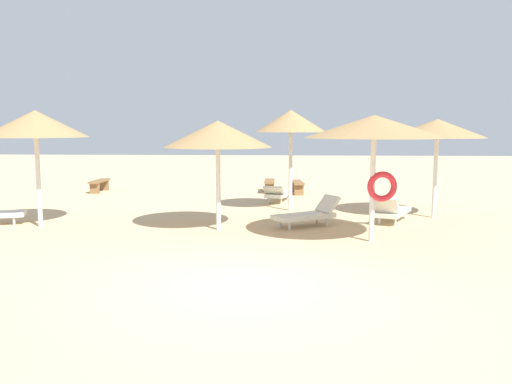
# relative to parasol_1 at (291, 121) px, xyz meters

# --- Properties ---
(ground_plane) EXTENTS (80.00, 80.00, 0.00)m
(ground_plane) POSITION_rel_parasol_1_xyz_m (-0.81, -7.89, -2.80)
(ground_plane) COLOR #D1B284
(parasol_1) EXTENTS (2.20, 2.20, 3.16)m
(parasol_1) POSITION_rel_parasol_1_xyz_m (0.00, 0.00, 0.00)
(parasol_1) COLOR silver
(parasol_1) RESTS_ON ground
(parasol_2) EXTENTS (2.66, 2.66, 3.07)m
(parasol_2) POSITION_rel_parasol_1_xyz_m (-6.65, -3.06, -0.10)
(parasol_2) COLOR silver
(parasol_2) RESTS_ON ground
(parasol_4) EXTENTS (2.75, 2.75, 2.79)m
(parasol_4) POSITION_rel_parasol_1_xyz_m (-1.87, -3.20, -0.35)
(parasol_4) COLOR silver
(parasol_4) RESTS_ON ground
(parasol_5) EXTENTS (2.72, 2.72, 2.86)m
(parasol_5) POSITION_rel_parasol_1_xyz_m (4.18, -1.04, -0.22)
(parasol_5) COLOR silver
(parasol_5) RESTS_ON ground
(parasol_7) EXTENTS (3.20, 3.20, 2.90)m
(parasol_7) POSITION_rel_parasol_1_xyz_m (1.83, -4.37, -0.18)
(parasol_7) COLOR silver
(parasol_7) RESTS_ON ground
(lounger_1) EXTENTS (1.02, 2.00, 0.66)m
(lounger_1) POSITION_rel_parasol_1_xyz_m (-0.42, 1.89, -2.49)
(lounger_1) COLOR silver
(lounger_1) RESTS_ON ground
(lounger_4) EXTENTS (1.91, 1.56, 0.78)m
(lounger_4) POSITION_rel_parasol_1_xyz_m (0.45, -2.58, -2.48)
(lounger_4) COLOR silver
(lounger_4) RESTS_ON ground
(lounger_5) EXTENTS (1.37, 1.94, 0.81)m
(lounger_5) POSITION_rel_parasol_1_xyz_m (2.80, -1.91, -2.48)
(lounger_5) COLOR silver
(lounger_5) RESTS_ON ground
(bench_0) EXTENTS (0.42, 1.51, 0.49)m
(bench_0) POSITION_rel_parasol_1_xyz_m (-0.79, 4.67, -2.46)
(bench_0) COLOR brown
(bench_0) RESTS_ON ground
(bench_1) EXTENTS (0.55, 1.53, 0.49)m
(bench_1) POSITION_rel_parasol_1_xyz_m (0.32, 4.28, -2.46)
(bench_1) COLOR brown
(bench_1) RESTS_ON ground
(bench_2) EXTENTS (0.41, 1.50, 0.49)m
(bench_2) POSITION_rel_parasol_1_xyz_m (-7.72, 4.33, -2.46)
(bench_2) COLOR brown
(bench_2) RESTS_ON ground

